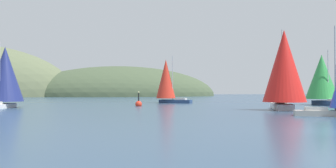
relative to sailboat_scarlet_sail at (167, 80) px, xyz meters
The scene contains 7 objects.
ground_plane 52.71m from the sailboat_scarlet_sail, 93.26° to the right, with size 360.00×360.00×0.00m, color #2D4760.
headland_center 82.72m from the sailboat_scarlet_sail, 88.60° to the left, with size 80.69×44.00×24.74m, color #425138.
sailboat_scarlet_sail is the anchor object (origin of this frame).
sailboat_red_spinnaker 30.95m from the sailboat_scarlet_sail, 74.78° to the right, with size 7.37×10.22×10.84m.
sailboat_green_sail 29.12m from the sailboat_scarlet_sail, 35.68° to the right, with size 5.61×9.15×9.48m.
sailboat_navy_sail 31.19m from the sailboat_scarlet_sail, 155.86° to the right, with size 6.78×9.80×9.71m.
channel_buoy 15.57m from the sailboat_scarlet_sail, 122.45° to the right, with size 1.10×1.10×2.64m.
Camera 1 is at (-16.23, -21.20, 2.71)m, focal length 40.35 mm.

